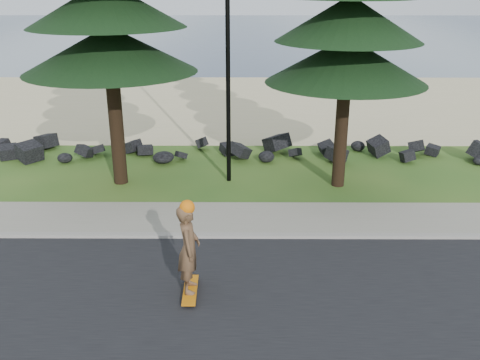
% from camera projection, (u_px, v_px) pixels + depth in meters
% --- Properties ---
extents(ground, '(160.00, 160.00, 0.00)m').
position_uv_depth(ground, '(226.00, 222.00, 14.54)').
color(ground, '#255119').
rests_on(ground, ground).
extents(road, '(160.00, 7.00, 0.02)m').
position_uv_depth(road, '(219.00, 323.00, 10.34)').
color(road, black).
rests_on(road, ground).
extents(kerb, '(160.00, 0.20, 0.10)m').
position_uv_depth(kerb, '(225.00, 236.00, 13.69)').
color(kerb, gray).
rests_on(kerb, ground).
extents(sidewalk, '(160.00, 2.00, 0.08)m').
position_uv_depth(sidewalk, '(226.00, 218.00, 14.72)').
color(sidewalk, gray).
rests_on(sidewalk, ground).
extents(beach_sand, '(160.00, 15.00, 0.01)m').
position_uv_depth(beach_sand, '(234.00, 103.00, 28.08)').
color(beach_sand, '#C6BB84').
rests_on(beach_sand, ground).
extents(ocean, '(160.00, 58.00, 0.01)m').
position_uv_depth(ocean, '(239.00, 33.00, 62.14)').
color(ocean, '#30435C').
rests_on(ocean, ground).
extents(seawall_boulders, '(60.00, 2.40, 1.10)m').
position_uv_depth(seawall_boulders, '(231.00, 157.00, 19.77)').
color(seawall_boulders, black).
rests_on(seawall_boulders, ground).
extents(lamp_post, '(0.25, 0.14, 8.14)m').
position_uv_depth(lamp_post, '(228.00, 52.00, 16.05)').
color(lamp_post, black).
rests_on(lamp_post, ground).
extents(skateboarder, '(0.47, 1.15, 2.14)m').
position_uv_depth(skateboarder, '(189.00, 249.00, 10.89)').
color(skateboarder, '#C56B0B').
rests_on(skateboarder, ground).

